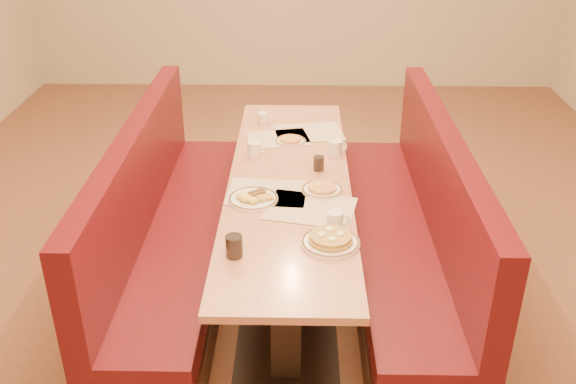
{
  "coord_description": "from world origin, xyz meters",
  "views": [
    {
      "loc": [
        0.06,
        -3.32,
        2.41
      ],
      "look_at": [
        0.0,
        -0.34,
        0.85
      ],
      "focal_mm": 40.0,
      "sensor_mm": 36.0,
      "label": 1
    }
  ],
  "objects_px": {
    "coffee_mug_a": "(336,220)",
    "coffee_mug_d": "(263,118)",
    "soda_tumbler_near": "(234,246)",
    "coffee_mug_c": "(335,147)",
    "pancake_plate": "(331,241)",
    "soda_tumbler_mid": "(319,163)",
    "booth_left": "(169,236)",
    "booth_right": "(410,238)",
    "coffee_mug_b": "(255,149)",
    "eggs_plate": "(253,198)",
    "diner_table": "(289,235)"
  },
  "relations": [
    {
      "from": "booth_left",
      "to": "coffee_mug_b",
      "type": "distance_m",
      "value": 0.75
    },
    {
      "from": "booth_right",
      "to": "coffee_mug_c",
      "type": "xyz_separation_m",
      "value": [
        -0.45,
        0.36,
        0.44
      ]
    },
    {
      "from": "booth_left",
      "to": "coffee_mug_c",
      "type": "distance_m",
      "value": 1.16
    },
    {
      "from": "pancake_plate",
      "to": "soda_tumbler_mid",
      "type": "relative_size",
      "value": 3.26
    },
    {
      "from": "coffee_mug_c",
      "to": "soda_tumbler_near",
      "type": "height_order",
      "value": "soda_tumbler_near"
    },
    {
      "from": "coffee_mug_b",
      "to": "coffee_mug_d",
      "type": "bearing_deg",
      "value": 77.79
    },
    {
      "from": "eggs_plate",
      "to": "coffee_mug_a",
      "type": "height_order",
      "value": "coffee_mug_a"
    },
    {
      "from": "booth_right",
      "to": "coffee_mug_c",
      "type": "height_order",
      "value": "booth_right"
    },
    {
      "from": "eggs_plate",
      "to": "coffee_mug_a",
      "type": "bearing_deg",
      "value": -31.78
    },
    {
      "from": "diner_table",
      "to": "coffee_mug_b",
      "type": "bearing_deg",
      "value": 123.44
    },
    {
      "from": "booth_right",
      "to": "coffee_mug_a",
      "type": "xyz_separation_m",
      "value": [
        -0.49,
        -0.53,
        0.43
      ]
    },
    {
      "from": "eggs_plate",
      "to": "coffee_mug_b",
      "type": "xyz_separation_m",
      "value": [
        -0.03,
        0.6,
        0.03
      ]
    },
    {
      "from": "coffee_mug_a",
      "to": "coffee_mug_d",
      "type": "xyz_separation_m",
      "value": [
        -0.44,
        1.41,
        -0.01
      ]
    },
    {
      "from": "coffee_mug_b",
      "to": "coffee_mug_d",
      "type": "xyz_separation_m",
      "value": [
        0.03,
        0.55,
        -0.01
      ]
    },
    {
      "from": "coffee_mug_c",
      "to": "soda_tumbler_near",
      "type": "distance_m",
      "value": 1.28
    },
    {
      "from": "coffee_mug_a",
      "to": "soda_tumbler_mid",
      "type": "bearing_deg",
      "value": 97.19
    },
    {
      "from": "coffee_mug_d",
      "to": "soda_tumbler_mid",
      "type": "distance_m",
      "value": 0.83
    },
    {
      "from": "coffee_mug_a",
      "to": "soda_tumbler_mid",
      "type": "relative_size",
      "value": 1.35
    },
    {
      "from": "booth_left",
      "to": "eggs_plate",
      "type": "height_order",
      "value": "booth_left"
    },
    {
      "from": "soda_tumbler_near",
      "to": "coffee_mug_c",
      "type": "bearing_deg",
      "value": 65.73
    },
    {
      "from": "booth_left",
      "to": "coffee_mug_b",
      "type": "bearing_deg",
      "value": 33.21
    },
    {
      "from": "eggs_plate",
      "to": "soda_tumbler_near",
      "type": "bearing_deg",
      "value": -95.17
    },
    {
      "from": "eggs_plate",
      "to": "soda_tumbler_mid",
      "type": "bearing_deg",
      "value": 47.32
    },
    {
      "from": "booth_right",
      "to": "eggs_plate",
      "type": "relative_size",
      "value": 9.21
    },
    {
      "from": "booth_right",
      "to": "coffee_mug_b",
      "type": "xyz_separation_m",
      "value": [
        -0.95,
        0.33,
        0.44
      ]
    },
    {
      "from": "coffee_mug_b",
      "to": "soda_tumbler_mid",
      "type": "bearing_deg",
      "value": -36.34
    },
    {
      "from": "coffee_mug_c",
      "to": "soda_tumbler_mid",
      "type": "relative_size",
      "value": 1.41
    },
    {
      "from": "pancake_plate",
      "to": "coffee_mug_d",
      "type": "bearing_deg",
      "value": 104.46
    },
    {
      "from": "soda_tumbler_near",
      "to": "soda_tumbler_mid",
      "type": "height_order",
      "value": "soda_tumbler_near"
    },
    {
      "from": "soda_tumbler_mid",
      "to": "diner_table",
      "type": "bearing_deg",
      "value": -142.14
    },
    {
      "from": "diner_table",
      "to": "pancake_plate",
      "type": "bearing_deg",
      "value": -73.06
    },
    {
      "from": "coffee_mug_d",
      "to": "soda_tumbler_near",
      "type": "relative_size",
      "value": 0.92
    },
    {
      "from": "booth_right",
      "to": "soda_tumbler_near",
      "type": "relative_size",
      "value": 22.74
    },
    {
      "from": "booth_left",
      "to": "coffee_mug_a",
      "type": "bearing_deg",
      "value": -28.64
    },
    {
      "from": "pancake_plate",
      "to": "coffee_mug_a",
      "type": "xyz_separation_m",
      "value": [
        0.03,
        0.16,
        0.02
      ]
    },
    {
      "from": "eggs_plate",
      "to": "booth_right",
      "type": "bearing_deg",
      "value": 15.84
    },
    {
      "from": "booth_left",
      "to": "soda_tumbler_near",
      "type": "height_order",
      "value": "booth_left"
    },
    {
      "from": "soda_tumbler_near",
      "to": "soda_tumbler_mid",
      "type": "distance_m",
      "value": 1.03
    },
    {
      "from": "coffee_mug_a",
      "to": "coffee_mug_d",
      "type": "distance_m",
      "value": 1.48
    },
    {
      "from": "pancake_plate",
      "to": "diner_table",
      "type": "bearing_deg",
      "value": 106.94
    },
    {
      "from": "pancake_plate",
      "to": "soda_tumbler_mid",
      "type": "height_order",
      "value": "soda_tumbler_mid"
    },
    {
      "from": "booth_left",
      "to": "soda_tumbler_near",
      "type": "bearing_deg",
      "value": -58.63
    },
    {
      "from": "booth_right",
      "to": "coffee_mug_b",
      "type": "relative_size",
      "value": 20.95
    },
    {
      "from": "booth_left",
      "to": "pancake_plate",
      "type": "bearing_deg",
      "value": -36.35
    },
    {
      "from": "coffee_mug_a",
      "to": "coffee_mug_b",
      "type": "relative_size",
      "value": 0.99
    },
    {
      "from": "soda_tumbler_near",
      "to": "pancake_plate",
      "type": "bearing_deg",
      "value": 13.59
    },
    {
      "from": "coffee_mug_a",
      "to": "diner_table",
      "type": "bearing_deg",
      "value": 115.75
    },
    {
      "from": "booth_left",
      "to": "pancake_plate",
      "type": "height_order",
      "value": "booth_left"
    },
    {
      "from": "pancake_plate",
      "to": "coffee_mug_a",
      "type": "bearing_deg",
      "value": 79.06
    },
    {
      "from": "coffee_mug_d",
      "to": "coffee_mug_c",
      "type": "bearing_deg",
      "value": -45.97
    }
  ]
}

